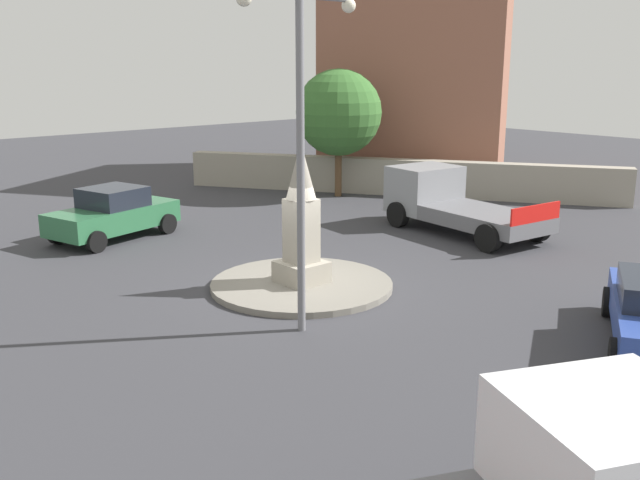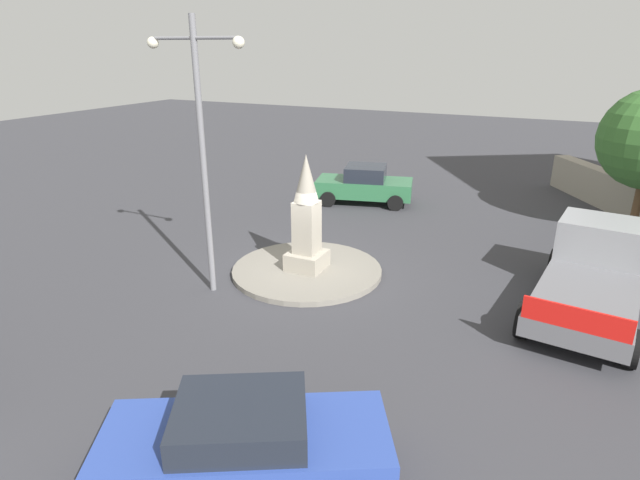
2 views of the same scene
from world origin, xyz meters
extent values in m
plane|color=#38383D|center=(0.00, 0.00, 0.00)|extent=(80.00, 80.00, 0.00)
cylinder|color=gray|center=(0.00, 0.00, 0.08)|extent=(4.43, 4.43, 0.15)
cube|color=#9E9687|center=(0.00, 0.00, 0.40)|extent=(1.04, 1.04, 0.51)
cube|color=#9E9687|center=(0.00, 0.00, 1.43)|extent=(0.65, 0.65, 1.54)
cone|color=#9E9687|center=(0.00, 0.00, 2.88)|extent=(0.72, 0.72, 1.35)
cylinder|color=slate|center=(-1.82, -2.15, 3.52)|extent=(0.16, 0.16, 7.05)
cylinder|color=slate|center=(-2.44, -2.15, 6.51)|extent=(1.25, 0.08, 0.08)
cylinder|color=slate|center=(-1.19, -2.15, 6.51)|extent=(1.25, 0.08, 0.08)
sphere|color=#F2EACC|center=(-3.07, -2.15, 6.41)|extent=(0.28, 0.28, 0.28)
sphere|color=#F2EACC|center=(-0.56, -2.15, 6.41)|extent=(0.28, 0.28, 0.28)
cube|color=#2D6B42|center=(-1.18, 7.63, 0.66)|extent=(4.32, 2.71, 0.69)
cube|color=#1E232D|center=(-1.13, 7.64, 1.31)|extent=(2.00, 1.99, 0.60)
cylinder|color=black|center=(-2.31, 6.43, 0.32)|extent=(0.67, 0.37, 0.64)
cylinder|color=black|center=(-2.75, 8.14, 0.32)|extent=(0.67, 0.37, 0.64)
cylinder|color=black|center=(0.40, 7.13, 0.32)|extent=(0.67, 0.37, 0.64)
cylinder|color=black|center=(-0.04, 8.84, 0.32)|extent=(0.67, 0.37, 0.64)
cube|color=#2D479E|center=(2.76, -7.40, 0.62)|extent=(4.65, 3.62, 0.60)
cube|color=#1E232D|center=(2.71, -7.43, 1.16)|extent=(2.47, 2.33, 0.48)
cylinder|color=black|center=(3.68, -5.91, 0.32)|extent=(0.67, 0.50, 0.64)
cylinder|color=black|center=(1.01, -7.39, 0.32)|extent=(0.67, 0.50, 0.64)
cube|color=gray|center=(7.69, 2.66, 1.18)|extent=(2.36, 1.93, 1.53)
cube|color=slate|center=(7.36, -0.06, 0.65)|extent=(2.61, 4.03, 0.47)
cube|color=red|center=(7.15, -1.92, 1.14)|extent=(2.09, 0.30, 0.50)
cylinder|color=black|center=(6.61, 2.87, 0.42)|extent=(0.38, 0.87, 0.84)
cylinder|color=black|center=(6.15, -1.06, 0.42)|extent=(0.38, 0.87, 0.84)
cylinder|color=black|center=(8.32, -1.31, 0.42)|extent=(0.38, 0.87, 0.84)
cylinder|color=brown|center=(8.93, 8.25, 1.09)|extent=(0.28, 0.28, 2.17)
camera|label=1|loc=(-10.60, -12.60, 5.36)|focal=39.77mm
camera|label=2|loc=(6.53, -12.58, 6.34)|focal=29.21mm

